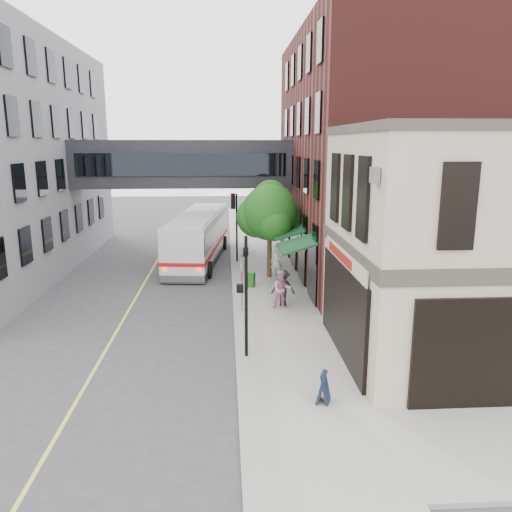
{
  "coord_description": "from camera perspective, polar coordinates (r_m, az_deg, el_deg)",
  "views": [
    {
      "loc": [
        -0.28,
        -15.13,
        7.84
      ],
      "look_at": [
        0.93,
        4.82,
        3.28
      ],
      "focal_mm": 35.0,
      "sensor_mm": 36.0,
      "label": 1
    }
  ],
  "objects": [
    {
      "name": "sidewalk_main",
      "position": [
        30.24,
        0.98,
        -2.04
      ],
      "size": [
        4.0,
        60.0,
        0.15
      ],
      "primitive_type": "cube",
      "color": "gray",
      "rests_on": "ground"
    },
    {
      "name": "sandwich_board",
      "position": [
        15.69,
        7.72,
        -14.67
      ],
      "size": [
        0.51,
        0.62,
        0.95
      ],
      "primitive_type": "cube",
      "rotation": [
        0.0,
        0.0,
        -0.36
      ],
      "color": "black",
      "rests_on": "sidewalk_main"
    },
    {
      "name": "pedestrian_b",
      "position": [
        23.59,
        2.98,
        -3.85
      ],
      "size": [
        0.93,
        0.74,
        1.84
      ],
      "primitive_type": "imported",
      "rotation": [
        0.0,
        0.0,
        0.05
      ],
      "color": "#CB839B",
      "rests_on": "sidewalk_main"
    },
    {
      "name": "newspaper_box",
      "position": [
        27.16,
        -0.58,
        -2.73
      ],
      "size": [
        0.49,
        0.47,
        0.79
      ],
      "primitive_type": "cube",
      "rotation": [
        0.0,
        0.0,
        -0.35
      ],
      "color": "#135413",
      "rests_on": "sidewalk_main"
    },
    {
      "name": "street_sign_pole",
      "position": [
        22.92,
        -1.66,
        -2.1
      ],
      "size": [
        0.08,
        0.75,
        3.0
      ],
      "color": "gray",
      "rests_on": "sidewalk_main"
    },
    {
      "name": "traffic_signal_far",
      "position": [
        32.45,
        -2.48,
        4.86
      ],
      "size": [
        0.53,
        0.28,
        4.5
      ],
      "color": "black",
      "rests_on": "sidewalk_main"
    },
    {
      "name": "traffic_signal_near",
      "position": [
        17.82,
        -1.24,
        -2.98
      ],
      "size": [
        0.44,
        0.22,
        4.6
      ],
      "color": "black",
      "rests_on": "sidewalk_main"
    },
    {
      "name": "pedestrian_c",
      "position": [
        23.97,
        3.11,
        -3.66
      ],
      "size": [
        1.22,
        0.79,
        1.78
      ],
      "primitive_type": "imported",
      "rotation": [
        0.0,
        0.0,
        -0.12
      ],
      "color": "black",
      "rests_on": "sidewalk_main"
    },
    {
      "name": "brick_building",
      "position": [
        31.84,
        15.62,
        10.85
      ],
      "size": [
        13.76,
        18.0,
        14.0
      ],
      "color": "#481916",
      "rests_on": "ground"
    },
    {
      "name": "ground",
      "position": [
        17.05,
        -2.2,
        -14.55
      ],
      "size": [
        120.0,
        120.0,
        0.0
      ],
      "primitive_type": "plane",
      "color": "#38383A",
      "rests_on": "ground"
    },
    {
      "name": "street_tree",
      "position": [
        28.73,
        1.52,
        4.98
      ],
      "size": [
        3.8,
        3.2,
        5.6
      ],
      "color": "#382619",
      "rests_on": "sidewalk_main"
    },
    {
      "name": "lane_marking",
      "position": [
        26.75,
        -13.51,
        -4.56
      ],
      "size": [
        0.12,
        40.0,
        0.01
      ],
      "primitive_type": "cube",
      "color": "#D8CC4C",
      "rests_on": "ground"
    },
    {
      "name": "skyway_bridge",
      "position": [
        33.27,
        -8.28,
        10.41
      ],
      "size": [
        14.0,
        3.18,
        3.0
      ],
      "color": "black",
      "rests_on": "ground"
    },
    {
      "name": "pedestrian_a",
      "position": [
        28.78,
        2.4,
        -0.67
      ],
      "size": [
        0.8,
        0.62,
        1.94
      ],
      "primitive_type": "imported",
      "rotation": [
        0.0,
        0.0,
        -0.24
      ],
      "color": "silver",
      "rests_on": "sidewalk_main"
    },
    {
      "name": "bus",
      "position": [
        33.59,
        -6.6,
        2.36
      ],
      "size": [
        3.89,
        11.99,
        3.17
      ],
      "color": "silver",
      "rests_on": "ground"
    },
    {
      "name": "corner_building",
      "position": [
        19.81,
        24.47,
        1.12
      ],
      "size": [
        10.19,
        8.12,
        8.45
      ],
      "color": "#BBA68F",
      "rests_on": "ground"
    }
  ]
}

